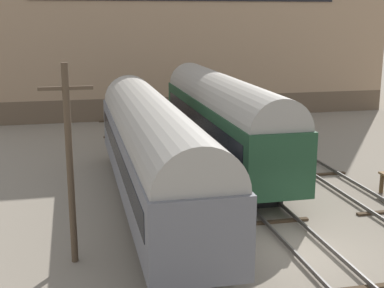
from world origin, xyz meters
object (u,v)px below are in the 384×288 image
object	(u,v)px
train_car_grey	(152,147)
person_worker	(243,245)
utility_pole	(70,162)
train_car_green	(223,116)

from	to	relation	value
train_car_grey	person_worker	distance (m)	7.51
train_car_grey	person_worker	world-z (taller)	train_car_grey
utility_pole	train_car_grey	bearing A→B (deg)	52.77
train_car_grey	utility_pole	xyz separation A→B (m)	(-3.55, -4.68, 0.80)
train_car_grey	person_worker	bearing A→B (deg)	-74.42
train_car_green	train_car_grey	bearing A→B (deg)	-129.50
train_car_green	person_worker	bearing A→B (deg)	-102.98
train_car_green	utility_pole	bearing A→B (deg)	-128.53
train_car_green	utility_pole	size ratio (longest dim) A/B	2.55
person_worker	utility_pole	distance (m)	6.53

